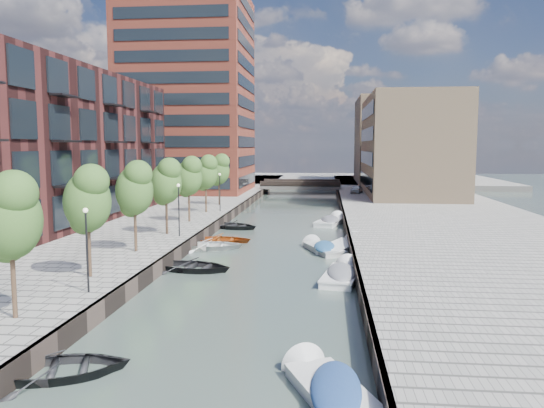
% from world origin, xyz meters
% --- Properties ---
extents(water, '(300.00, 300.00, 0.00)m').
position_xyz_m(water, '(0.00, 40.00, 0.00)').
color(water, '#38473F').
rests_on(water, ground).
extents(quay_right, '(20.00, 140.00, 1.00)m').
position_xyz_m(quay_right, '(16.00, 40.00, 0.50)').
color(quay_right, gray).
rests_on(quay_right, ground).
extents(quay_wall_left, '(0.25, 140.00, 1.00)m').
position_xyz_m(quay_wall_left, '(-6.10, 40.00, 0.50)').
color(quay_wall_left, '#332823').
rests_on(quay_wall_left, ground).
extents(quay_wall_right, '(0.25, 140.00, 1.00)m').
position_xyz_m(quay_wall_right, '(6.10, 40.00, 0.50)').
color(quay_wall_right, '#332823').
rests_on(quay_wall_right, ground).
extents(far_closure, '(80.00, 40.00, 1.00)m').
position_xyz_m(far_closure, '(0.00, 100.00, 0.50)').
color(far_closure, gray).
rests_on(far_closure, ground).
extents(apartment_block, '(8.00, 38.00, 14.00)m').
position_xyz_m(apartment_block, '(-20.00, 30.00, 8.00)').
color(apartment_block, black).
rests_on(apartment_block, quay_left).
extents(tower, '(18.00, 18.00, 30.00)m').
position_xyz_m(tower, '(-17.00, 65.00, 16.00)').
color(tower, '#9C3E2D').
rests_on(tower, quay_left).
extents(tan_block_near, '(12.00, 25.00, 14.00)m').
position_xyz_m(tan_block_near, '(16.00, 62.00, 8.00)').
color(tan_block_near, tan).
rests_on(tan_block_near, quay_right).
extents(tan_block_far, '(12.00, 20.00, 16.00)m').
position_xyz_m(tan_block_far, '(16.00, 88.00, 9.00)').
color(tan_block_far, tan).
rests_on(tan_block_far, quay_right).
extents(bridge, '(13.00, 6.00, 1.30)m').
position_xyz_m(bridge, '(0.00, 72.00, 1.39)').
color(bridge, gray).
rests_on(bridge, ground).
extents(tree_0, '(2.50, 2.50, 5.95)m').
position_xyz_m(tree_0, '(-8.50, 4.00, 5.31)').
color(tree_0, '#382619').
rests_on(tree_0, quay_left).
extents(tree_1, '(2.50, 2.50, 5.95)m').
position_xyz_m(tree_1, '(-8.50, 11.00, 5.31)').
color(tree_1, '#382619').
rests_on(tree_1, quay_left).
extents(tree_2, '(2.50, 2.50, 5.95)m').
position_xyz_m(tree_2, '(-8.50, 18.00, 5.31)').
color(tree_2, '#382619').
rests_on(tree_2, quay_left).
extents(tree_3, '(2.50, 2.50, 5.95)m').
position_xyz_m(tree_3, '(-8.50, 25.00, 5.31)').
color(tree_3, '#382619').
rests_on(tree_3, quay_left).
extents(tree_4, '(2.50, 2.50, 5.95)m').
position_xyz_m(tree_4, '(-8.50, 32.00, 5.31)').
color(tree_4, '#382619').
rests_on(tree_4, quay_left).
extents(tree_5, '(2.50, 2.50, 5.95)m').
position_xyz_m(tree_5, '(-8.50, 39.00, 5.31)').
color(tree_5, '#382619').
rests_on(tree_5, quay_left).
extents(tree_6, '(2.50, 2.50, 5.95)m').
position_xyz_m(tree_6, '(-8.50, 46.00, 5.31)').
color(tree_6, '#382619').
rests_on(tree_6, quay_left).
extents(lamp_0, '(0.24, 0.24, 4.12)m').
position_xyz_m(lamp_0, '(-7.20, 8.00, 3.51)').
color(lamp_0, black).
rests_on(lamp_0, quay_left).
extents(lamp_1, '(0.24, 0.24, 4.12)m').
position_xyz_m(lamp_1, '(-7.20, 24.00, 3.51)').
color(lamp_1, black).
rests_on(lamp_1, quay_left).
extents(lamp_2, '(0.24, 0.24, 4.12)m').
position_xyz_m(lamp_2, '(-7.20, 40.00, 3.51)').
color(lamp_2, black).
rests_on(lamp_2, quay_left).
extents(sloop_0, '(5.65, 4.84, 0.99)m').
position_xyz_m(sloop_0, '(-4.99, 1.00, 0.00)').
color(sloop_0, '#232326').
rests_on(sloop_0, ground).
extents(sloop_1, '(5.59, 4.43, 1.04)m').
position_xyz_m(sloop_1, '(-4.26, 16.91, 0.00)').
color(sloop_1, black).
rests_on(sloop_1, ground).
extents(sloop_2, '(5.06, 3.74, 1.01)m').
position_xyz_m(sloop_2, '(-4.38, 26.69, 0.00)').
color(sloop_2, '#9C3E11').
rests_on(sloop_2, ground).
extents(sloop_3, '(5.57, 4.36, 1.05)m').
position_xyz_m(sloop_3, '(-4.70, 24.08, 0.00)').
color(sloop_3, silver).
rests_on(sloop_3, ground).
extents(sloop_4, '(5.99, 5.18, 1.04)m').
position_xyz_m(sloop_4, '(-4.75, 34.50, 0.00)').
color(sloop_4, black).
rests_on(sloop_4, ground).
extents(motorboat_0, '(3.71, 5.43, 1.72)m').
position_xyz_m(motorboat_0, '(4.41, 0.45, 0.21)').
color(motorboat_0, silver).
rests_on(motorboat_0, ground).
extents(motorboat_1, '(2.84, 5.77, 1.84)m').
position_xyz_m(motorboat_1, '(5.31, 15.98, 0.22)').
color(motorboat_1, white).
rests_on(motorboat_1, ground).
extents(motorboat_2, '(4.06, 6.02, 1.91)m').
position_xyz_m(motorboat_2, '(5.71, 25.49, 0.11)').
color(motorboat_2, white).
rests_on(motorboat_2, ground).
extents(motorboat_3, '(3.54, 5.30, 1.68)m').
position_xyz_m(motorboat_3, '(3.96, 24.24, 0.20)').
color(motorboat_3, '#ADADAB').
rests_on(motorboat_3, ground).
extents(motorboat_4, '(3.49, 6.06, 1.91)m').
position_xyz_m(motorboat_4, '(4.81, 38.73, 0.23)').
color(motorboat_4, white).
rests_on(motorboat_4, ground).
extents(car, '(2.20, 3.74, 1.19)m').
position_xyz_m(car, '(8.74, 63.53, 1.60)').
color(car, silver).
rests_on(car, quay_right).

